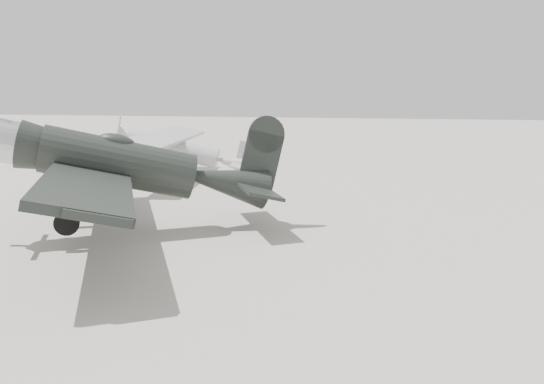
% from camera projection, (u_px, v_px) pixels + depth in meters
% --- Properties ---
extents(ground, '(160.00, 160.00, 0.00)m').
position_uv_depth(ground, '(248.00, 270.00, 14.15)').
color(ground, '#A0988E').
rests_on(ground, ground).
extents(lowwing_monoplane, '(10.26, 12.62, 4.25)m').
position_uv_depth(lowwing_monoplane, '(134.00, 167.00, 17.36)').
color(lowwing_monoplane, black).
rests_on(lowwing_monoplane, ground).
extents(highwing_monoplane, '(7.39, 10.39, 2.93)m').
position_uv_depth(highwing_monoplane, '(179.00, 146.00, 28.07)').
color(highwing_monoplane, '#9D9FA2').
rests_on(highwing_monoplane, ground).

